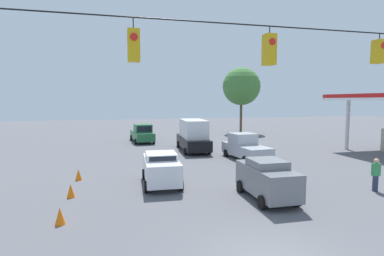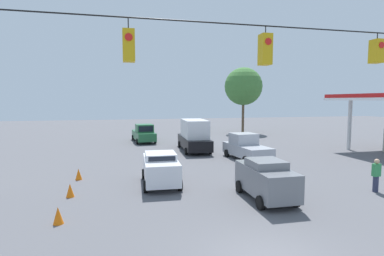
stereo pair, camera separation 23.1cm
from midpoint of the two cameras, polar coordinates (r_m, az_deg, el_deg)
overhead_signal_span at (r=9.39m, az=13.34°, el=4.22°), size 19.61×0.38×7.62m
pickup_truck_silver_oncoming_far at (r=25.28m, az=9.88°, el=-3.68°), size 2.68×5.24×2.12m
sedan_grey_crossing_near at (r=15.44m, az=13.64°, el=-9.34°), size 2.00×4.02×1.98m
pickup_truck_green_withflow_deep at (r=35.51m, az=-9.65°, el=-1.09°), size 2.63×5.74×2.12m
sedan_white_withflow_mid at (r=17.58m, az=-6.27°, el=-7.58°), size 2.21×4.27×1.88m
box_truck_black_oncoming_deep at (r=28.92m, az=-0.01°, el=-1.45°), size 2.71×6.76×3.02m
traffic_cone_nearest at (r=13.39m, az=-24.32°, el=-15.03°), size 0.41×0.41×0.70m
traffic_cone_second at (r=16.61m, az=-22.48°, el=-10.98°), size 0.41×0.41×0.70m
traffic_cone_third at (r=19.88m, az=-21.13°, el=-8.27°), size 0.41×0.41×0.70m
pedestrian at (r=18.98m, az=31.30°, el=-7.60°), size 0.40×0.28×1.79m
tree_horizon_left at (r=45.62m, az=9.25°, el=7.81°), size 5.60×5.60×9.74m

